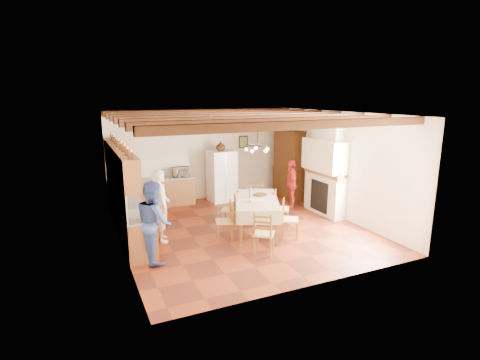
# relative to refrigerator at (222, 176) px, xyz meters

# --- Properties ---
(floor) EXTENTS (6.00, 6.50, 0.02)m
(floor) POSITION_rel_refrigerator_xyz_m (-0.55, -2.75, -0.85)
(floor) COLOR #512015
(floor) RESTS_ON ground
(ceiling) EXTENTS (6.00, 6.50, 0.02)m
(ceiling) POSITION_rel_refrigerator_xyz_m (-0.55, -2.75, 2.17)
(ceiling) COLOR white
(ceiling) RESTS_ON ground
(wall_back) EXTENTS (6.00, 0.02, 3.00)m
(wall_back) POSITION_rel_refrigerator_xyz_m (-0.55, 0.51, 0.66)
(wall_back) COLOR beige
(wall_back) RESTS_ON ground
(wall_front) EXTENTS (6.00, 0.02, 3.00)m
(wall_front) POSITION_rel_refrigerator_xyz_m (-0.55, -6.01, 0.66)
(wall_front) COLOR beige
(wall_front) RESTS_ON ground
(wall_left) EXTENTS (0.02, 6.50, 3.00)m
(wall_left) POSITION_rel_refrigerator_xyz_m (-3.56, -2.75, 0.66)
(wall_left) COLOR beige
(wall_left) RESTS_ON ground
(wall_right) EXTENTS (0.02, 6.50, 3.00)m
(wall_right) POSITION_rel_refrigerator_xyz_m (2.46, -2.75, 0.66)
(wall_right) COLOR beige
(wall_right) RESTS_ON ground
(ceiling_beams) EXTENTS (6.00, 6.30, 0.16)m
(ceiling_beams) POSITION_rel_refrigerator_xyz_m (-0.55, -2.75, 2.07)
(ceiling_beams) COLOR #372512
(ceiling_beams) RESTS_ON ground
(lower_cabinets_left) EXTENTS (0.60, 4.30, 0.86)m
(lower_cabinets_left) POSITION_rel_refrigerator_xyz_m (-3.25, -1.70, -0.41)
(lower_cabinets_left) COLOR brown
(lower_cabinets_left) RESTS_ON ground
(lower_cabinets_back) EXTENTS (2.30, 0.60, 0.86)m
(lower_cabinets_back) POSITION_rel_refrigerator_xyz_m (-2.10, 0.20, -0.41)
(lower_cabinets_back) COLOR brown
(lower_cabinets_back) RESTS_ON ground
(countertop_left) EXTENTS (0.62, 4.30, 0.04)m
(countertop_left) POSITION_rel_refrigerator_xyz_m (-3.25, -1.70, 0.04)
(countertop_left) COLOR gray
(countertop_left) RESTS_ON lower_cabinets_left
(countertop_back) EXTENTS (2.34, 0.62, 0.04)m
(countertop_back) POSITION_rel_refrigerator_xyz_m (-2.10, 0.20, 0.04)
(countertop_back) COLOR gray
(countertop_back) RESTS_ON lower_cabinets_back
(backsplash_left) EXTENTS (0.03, 4.30, 0.60)m
(backsplash_left) POSITION_rel_refrigerator_xyz_m (-3.54, -1.70, 0.36)
(backsplash_left) COLOR silver
(backsplash_left) RESTS_ON ground
(backsplash_back) EXTENTS (2.30, 0.03, 0.60)m
(backsplash_back) POSITION_rel_refrigerator_xyz_m (-2.10, 0.49, 0.36)
(backsplash_back) COLOR silver
(backsplash_back) RESTS_ON ground
(upper_cabinets) EXTENTS (0.35, 4.20, 0.70)m
(upper_cabinets) POSITION_rel_refrigerator_xyz_m (-3.38, -1.70, 1.01)
(upper_cabinets) COLOR brown
(upper_cabinets) RESTS_ON ground
(fireplace) EXTENTS (0.56, 1.60, 2.80)m
(fireplace) POSITION_rel_refrigerator_xyz_m (2.17, -2.55, 0.56)
(fireplace) COLOR beige
(fireplace) RESTS_ON ground
(wall_picture) EXTENTS (0.34, 0.03, 0.42)m
(wall_picture) POSITION_rel_refrigerator_xyz_m (1.00, 0.48, 1.01)
(wall_picture) COLOR #2F2516
(wall_picture) RESTS_ON ground
(refrigerator) EXTENTS (0.88, 0.74, 1.67)m
(refrigerator) POSITION_rel_refrigerator_xyz_m (0.00, 0.00, 0.00)
(refrigerator) COLOR white
(refrigerator) RESTS_ON floor
(hutch) EXTENTS (0.60, 1.29, 2.29)m
(hutch) POSITION_rel_refrigerator_xyz_m (2.20, -0.59, 0.31)
(hutch) COLOR #3C210C
(hutch) RESTS_ON floor
(dining_table) EXTENTS (1.75, 2.27, 0.88)m
(dining_table) POSITION_rel_refrigerator_xyz_m (-0.28, -3.10, -0.04)
(dining_table) COLOR silver
(dining_table) RESTS_ON floor
(chandelier) EXTENTS (0.47, 0.47, 0.03)m
(chandelier) POSITION_rel_refrigerator_xyz_m (-0.28, -3.10, 1.41)
(chandelier) COLOR black
(chandelier) RESTS_ON ground
(chair_left_near) EXTENTS (0.50, 0.52, 0.96)m
(chair_left_near) POSITION_rel_refrigerator_xyz_m (-1.22, -3.23, -0.36)
(chair_left_near) COLOR brown
(chair_left_near) RESTS_ON floor
(chair_left_far) EXTENTS (0.57, 0.57, 0.96)m
(chair_left_far) POSITION_rel_refrigerator_xyz_m (-0.73, -2.42, -0.36)
(chair_left_far) COLOR brown
(chair_left_far) RESTS_ON floor
(chair_right_near) EXTENTS (0.56, 0.57, 0.96)m
(chair_right_near) POSITION_rel_refrigerator_xyz_m (0.30, -3.77, -0.36)
(chair_right_near) COLOR brown
(chair_right_near) RESTS_ON floor
(chair_right_far) EXTENTS (0.56, 0.57, 0.96)m
(chair_right_far) POSITION_rel_refrigerator_xyz_m (0.55, -2.92, -0.36)
(chair_right_far) COLOR brown
(chair_right_far) RESTS_ON floor
(chair_end_near) EXTENTS (0.58, 0.57, 0.96)m
(chair_end_near) POSITION_rel_refrigerator_xyz_m (-0.73, -4.35, -0.36)
(chair_end_near) COLOR brown
(chair_end_near) RESTS_ON floor
(chair_end_far) EXTENTS (0.58, 0.57, 0.96)m
(chair_end_far) POSITION_rel_refrigerator_xyz_m (0.22, -2.00, -0.36)
(chair_end_far) COLOR brown
(chair_end_far) RESTS_ON floor
(person_man) EXTENTS (0.46, 0.67, 1.75)m
(person_man) POSITION_rel_refrigerator_xyz_m (-2.61, -2.68, 0.04)
(person_man) COLOR silver
(person_man) RESTS_ON floor
(person_woman_blue) EXTENTS (0.71, 0.88, 1.73)m
(person_woman_blue) POSITION_rel_refrigerator_xyz_m (-3.00, -3.72, 0.03)
(person_woman_blue) COLOR #344A90
(person_woman_blue) RESTS_ON floor
(person_woman_red) EXTENTS (0.65, 0.96, 1.51)m
(person_woman_red) POSITION_rel_refrigerator_xyz_m (1.64, -1.65, -0.08)
(person_woman_red) COLOR red
(person_woman_red) RESTS_ON floor
(microwave) EXTENTS (0.58, 0.44, 0.29)m
(microwave) POSITION_rel_refrigerator_xyz_m (-1.32, 0.20, 0.21)
(microwave) COLOR silver
(microwave) RESTS_ON countertop_back
(fridge_vase) EXTENTS (0.35, 0.35, 0.32)m
(fridge_vase) POSITION_rel_refrigerator_xyz_m (-0.03, 0.00, 1.00)
(fridge_vase) COLOR #3C210C
(fridge_vase) RESTS_ON refrigerator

